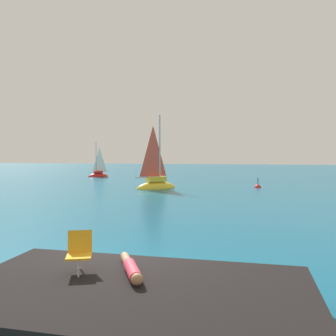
{
  "coord_description": "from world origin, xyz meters",
  "views": [
    {
      "loc": [
        2.53,
        -8.7,
        3.22
      ],
      "look_at": [
        -1.75,
        16.98,
        1.99
      ],
      "focal_mm": 38.52,
      "sensor_mm": 36.0,
      "label": 1
    }
  ],
  "objects_px": {
    "beach_chair": "(79,250)",
    "sailboat_far": "(98,175)",
    "person_sunbather": "(131,269)",
    "marker_buoy": "(258,188)",
    "sailboat_near": "(156,184)"
  },
  "relations": [
    {
      "from": "beach_chair",
      "to": "sailboat_far",
      "type": "bearing_deg",
      "value": -178.7
    },
    {
      "from": "person_sunbather",
      "to": "beach_chair",
      "type": "xyz_separation_m",
      "value": [
        -1.07,
        -0.01,
        0.33
      ]
    },
    {
      "from": "beach_chair",
      "to": "marker_buoy",
      "type": "bearing_deg",
      "value": 149.24
    },
    {
      "from": "sailboat_near",
      "to": "marker_buoy",
      "type": "relative_size",
      "value": 6.11
    },
    {
      "from": "sailboat_far",
      "to": "marker_buoy",
      "type": "distance_m",
      "value": 21.42
    },
    {
      "from": "sailboat_near",
      "to": "beach_chair",
      "type": "height_order",
      "value": "sailboat_near"
    },
    {
      "from": "sailboat_far",
      "to": "marker_buoy",
      "type": "height_order",
      "value": "sailboat_far"
    },
    {
      "from": "person_sunbather",
      "to": "beach_chair",
      "type": "bearing_deg",
      "value": 66.31
    },
    {
      "from": "sailboat_near",
      "to": "sailboat_far",
      "type": "relative_size",
      "value": 1.46
    },
    {
      "from": "sailboat_far",
      "to": "beach_chair",
      "type": "xyz_separation_m",
      "value": [
        13.1,
        -36.2,
        0.99
      ]
    },
    {
      "from": "marker_buoy",
      "to": "person_sunbather",
      "type": "bearing_deg",
      "value": -99.88
    },
    {
      "from": "sailboat_near",
      "to": "beach_chair",
      "type": "relative_size",
      "value": 8.65
    },
    {
      "from": "sailboat_near",
      "to": "marker_buoy",
      "type": "xyz_separation_m",
      "value": [
        8.66,
        2.27,
        -0.37
      ]
    },
    {
      "from": "sailboat_far",
      "to": "person_sunbather",
      "type": "xyz_separation_m",
      "value": [
        14.17,
        -36.19,
        0.66
      ]
    },
    {
      "from": "sailboat_near",
      "to": "beach_chair",
      "type": "xyz_separation_m",
      "value": [
        3.13,
        -23.36,
        0.87
      ]
    }
  ]
}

